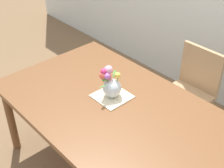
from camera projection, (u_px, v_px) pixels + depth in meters
The scene contains 4 objects.
dining_table at pixel (112, 112), 2.45m from camera, with size 1.82×1.13×0.74m.
chair_far at pixel (191, 88), 2.97m from camera, with size 0.42×0.42×0.90m.
placemat at pixel (112, 96), 2.49m from camera, with size 0.26×0.26×0.01m, color beige.
flower_vase at pixel (110, 83), 2.42m from camera, with size 0.19×0.24×0.25m.
Camera 1 is at (1.40, -1.27, 2.23)m, focal length 51.00 mm.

